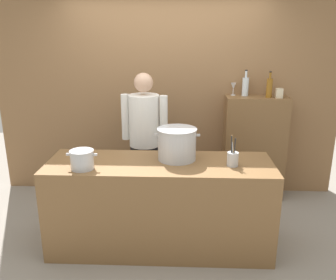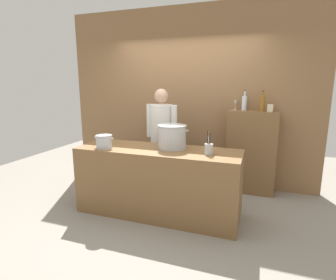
{
  "view_description": "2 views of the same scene",
  "coord_description": "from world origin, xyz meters",
  "px_view_note": "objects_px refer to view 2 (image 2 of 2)",
  "views": [
    {
      "loc": [
        0.21,
        -3.16,
        2.1
      ],
      "look_at": [
        0.06,
        0.34,
        1.02
      ],
      "focal_mm": 38.14,
      "sensor_mm": 36.0,
      "label": 1
    },
    {
      "loc": [
        1.25,
        -3.17,
        1.74
      ],
      "look_at": [
        0.02,
        0.33,
        0.95
      ],
      "focal_mm": 28.71,
      "sensor_mm": 36.0,
      "label": 2
    }
  ],
  "objects_px": {
    "chef": "(162,134)",
    "spice_tin_cream": "(270,108)",
    "wine_glass_tall": "(235,103)",
    "utensil_crock": "(209,149)",
    "stockpot_small": "(104,142)",
    "wine_bottle_clear": "(244,103)",
    "stockpot_large": "(172,137)",
    "wine_bottle_amber": "(262,103)"
  },
  "relations": [
    {
      "from": "stockpot_small",
      "to": "spice_tin_cream",
      "type": "height_order",
      "value": "spice_tin_cream"
    },
    {
      "from": "stockpot_large",
      "to": "utensil_crock",
      "type": "bearing_deg",
      "value": -16.83
    },
    {
      "from": "stockpot_large",
      "to": "spice_tin_cream",
      "type": "bearing_deg",
      "value": 40.59
    },
    {
      "from": "wine_bottle_clear",
      "to": "chef",
      "type": "bearing_deg",
      "value": -155.79
    },
    {
      "from": "utensil_crock",
      "to": "chef",
      "type": "bearing_deg",
      "value": 139.28
    },
    {
      "from": "stockpot_small",
      "to": "wine_bottle_amber",
      "type": "distance_m",
      "value": 2.4
    },
    {
      "from": "utensil_crock",
      "to": "wine_glass_tall",
      "type": "height_order",
      "value": "wine_glass_tall"
    },
    {
      "from": "utensil_crock",
      "to": "spice_tin_cream",
      "type": "height_order",
      "value": "spice_tin_cream"
    },
    {
      "from": "stockpot_large",
      "to": "stockpot_small",
      "type": "xyz_separation_m",
      "value": [
        -0.85,
        -0.29,
        -0.07
      ]
    },
    {
      "from": "chef",
      "to": "stockpot_small",
      "type": "distance_m",
      "value": 1.02
    },
    {
      "from": "utensil_crock",
      "to": "wine_bottle_clear",
      "type": "xyz_separation_m",
      "value": [
        0.3,
        1.31,
        0.47
      ]
    },
    {
      "from": "stockpot_large",
      "to": "spice_tin_cream",
      "type": "relative_size",
      "value": 3.83
    },
    {
      "from": "stockpot_small",
      "to": "wine_bottle_clear",
      "type": "xyz_separation_m",
      "value": [
        1.67,
        1.44,
        0.45
      ]
    },
    {
      "from": "stockpot_small",
      "to": "spice_tin_cream",
      "type": "xyz_separation_m",
      "value": [
        2.05,
        1.32,
        0.39
      ]
    },
    {
      "from": "stockpot_large",
      "to": "wine_bottle_clear",
      "type": "bearing_deg",
      "value": 54.65
    },
    {
      "from": "stockpot_small",
      "to": "wine_bottle_amber",
      "type": "bearing_deg",
      "value": 34.73
    },
    {
      "from": "spice_tin_cream",
      "to": "stockpot_large",
      "type": "bearing_deg",
      "value": -139.41
    },
    {
      "from": "utensil_crock",
      "to": "wine_glass_tall",
      "type": "distance_m",
      "value": 1.43
    },
    {
      "from": "chef",
      "to": "wine_bottle_amber",
      "type": "height_order",
      "value": "chef"
    },
    {
      "from": "wine_glass_tall",
      "to": "utensil_crock",
      "type": "bearing_deg",
      "value": -96.75
    },
    {
      "from": "chef",
      "to": "spice_tin_cream",
      "type": "height_order",
      "value": "chef"
    },
    {
      "from": "wine_bottle_clear",
      "to": "spice_tin_cream",
      "type": "height_order",
      "value": "wine_bottle_clear"
    },
    {
      "from": "stockpot_small",
      "to": "utensil_crock",
      "type": "xyz_separation_m",
      "value": [
        1.36,
        0.13,
        -0.02
      ]
    },
    {
      "from": "stockpot_large",
      "to": "wine_glass_tall",
      "type": "xyz_separation_m",
      "value": [
        0.68,
        1.18,
        0.38
      ]
    },
    {
      "from": "stockpot_small",
      "to": "spice_tin_cream",
      "type": "distance_m",
      "value": 2.47
    },
    {
      "from": "utensil_crock",
      "to": "wine_bottle_clear",
      "type": "relative_size",
      "value": 0.92
    },
    {
      "from": "wine_bottle_amber",
      "to": "wine_glass_tall",
      "type": "bearing_deg",
      "value": 162.26
    },
    {
      "from": "wine_bottle_clear",
      "to": "spice_tin_cream",
      "type": "distance_m",
      "value": 0.41
    },
    {
      "from": "stockpot_small",
      "to": "wine_bottle_amber",
      "type": "height_order",
      "value": "wine_bottle_amber"
    },
    {
      "from": "utensil_crock",
      "to": "wine_glass_tall",
      "type": "xyz_separation_m",
      "value": [
        0.16,
        1.34,
        0.46
      ]
    },
    {
      "from": "wine_glass_tall",
      "to": "wine_bottle_clear",
      "type": "bearing_deg",
      "value": -12.83
    },
    {
      "from": "wine_bottle_clear",
      "to": "wine_glass_tall",
      "type": "relative_size",
      "value": 2.04
    },
    {
      "from": "stockpot_large",
      "to": "stockpot_small",
      "type": "bearing_deg",
      "value": -161.2
    },
    {
      "from": "chef",
      "to": "wine_glass_tall",
      "type": "xyz_separation_m",
      "value": [
        1.05,
        0.57,
        0.47
      ]
    },
    {
      "from": "chef",
      "to": "spice_tin_cream",
      "type": "xyz_separation_m",
      "value": [
        1.58,
        0.41,
        0.41
      ]
    },
    {
      "from": "wine_glass_tall",
      "to": "spice_tin_cream",
      "type": "bearing_deg",
      "value": -16.62
    },
    {
      "from": "utensil_crock",
      "to": "wine_bottle_clear",
      "type": "height_order",
      "value": "wine_bottle_clear"
    },
    {
      "from": "wine_bottle_clear",
      "to": "stockpot_small",
      "type": "bearing_deg",
      "value": -139.13
    },
    {
      "from": "stockpot_small",
      "to": "wine_bottle_clear",
      "type": "distance_m",
      "value": 2.25
    },
    {
      "from": "wine_bottle_clear",
      "to": "wine_bottle_amber",
      "type": "relative_size",
      "value": 1.02
    },
    {
      "from": "chef",
      "to": "stockpot_large",
      "type": "distance_m",
      "value": 0.73
    },
    {
      "from": "chef",
      "to": "utensil_crock",
      "type": "xyz_separation_m",
      "value": [
        0.9,
        -0.77,
        0.01
      ]
    }
  ]
}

